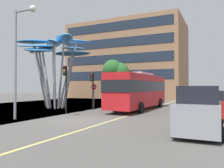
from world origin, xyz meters
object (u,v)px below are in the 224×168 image
traffic_light_kerb_near (65,79)px  car_parked_near (199,112)px  car_parked_mid (211,105)px  street_lamp (20,48)px  red_bus (139,89)px  no_entry_sign (94,92)px  leaf_sculpture (55,50)px  traffic_light_island_mid (113,83)px  traffic_light_kerb_far (92,83)px

traffic_light_kerb_near → car_parked_near: size_ratio=0.95×
car_parked_mid → street_lamp: size_ratio=0.59×
red_bus → no_entry_sign: size_ratio=4.37×
red_bus → traffic_light_kerb_near: bearing=-127.2°
leaf_sculpture → traffic_light_kerb_near: (4.11, -3.57, -3.31)m
leaf_sculpture → traffic_light_kerb_near: leaf_sculpture is taller
leaf_sculpture → car_parked_near: 17.49m
traffic_light_kerb_near → street_lamp: 4.76m
traffic_light_kerb_near → car_parked_mid: bearing=10.7°
leaf_sculpture → traffic_light_kerb_near: 6.37m
red_bus → leaf_sculpture: (-8.59, -2.32, 4.20)m
red_bus → no_entry_sign: 4.95m
traffic_light_kerb_near → no_entry_sign: 5.68m
car_parked_mid → no_entry_sign: bearing=163.4°
leaf_sculpture → street_lamp: size_ratio=1.17×
leaf_sculpture → red_bus: bearing=15.1°
traffic_light_island_mid → leaf_sculpture: bearing=-133.5°
red_bus → traffic_light_kerb_near: 7.45m
street_lamp → no_entry_sign: street_lamp is taller
red_bus → traffic_light_kerb_near: traffic_light_kerb_near is taller
red_bus → traffic_light_island_mid: traffic_light_island_mid is taller
red_bus → traffic_light_island_mid: 4.79m
street_lamp → car_parked_mid: bearing=28.8°
traffic_light_island_mid → car_parked_mid: (10.62, -6.29, -1.79)m
traffic_light_kerb_near → car_parked_near: (10.77, -4.07, -1.81)m
car_parked_mid → leaf_sculpture: bearing=174.4°
car_parked_mid → red_bus: bearing=150.1°
leaf_sculpture → traffic_light_island_mid: (4.56, 4.81, -3.46)m
traffic_light_kerb_near → street_lamp: (-0.55, -4.29, 2.00)m
traffic_light_kerb_near → no_entry_sign: bearing=94.7°
leaf_sculpture → traffic_light_kerb_far: (4.62, 0.00, -3.58)m
traffic_light_kerb_far → traffic_light_island_mid: (-0.05, 4.80, 0.12)m
leaf_sculpture → street_lamp: leaf_sculpture is taller
leaf_sculpture → car_parked_mid: bearing=-5.6°
traffic_light_kerb_near → traffic_light_kerb_far: traffic_light_kerb_near is taller
car_parked_near → street_lamp: (-11.31, -0.22, 3.81)m
leaf_sculpture → traffic_light_kerb_far: bearing=0.0°
red_bus → no_entry_sign: (-4.93, -0.36, -0.28)m
traffic_light_island_mid → car_parked_near: traffic_light_island_mid is taller
traffic_light_kerb_near → traffic_light_island_mid: bearing=86.9°
traffic_light_kerb_far → traffic_light_island_mid: traffic_light_island_mid is taller
leaf_sculpture → traffic_light_island_mid: leaf_sculpture is taller
traffic_light_island_mid → street_lamp: 12.88m
traffic_light_kerb_far → traffic_light_island_mid: 4.81m
traffic_light_kerb_far → car_parked_near: bearing=-36.7°
leaf_sculpture → traffic_light_kerb_near: size_ratio=2.23×
leaf_sculpture → street_lamp: bearing=-65.6°
street_lamp → no_entry_sign: (0.09, 9.82, -3.17)m
traffic_light_kerb_far → street_lamp: bearing=-97.6°
car_parked_mid → car_parked_near: bearing=-92.9°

